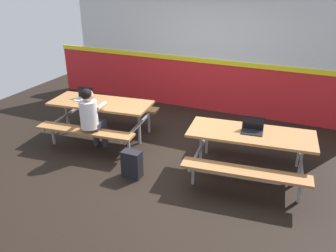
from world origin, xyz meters
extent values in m
cube|color=black|center=(0.00, 0.00, -0.01)|extent=(10.00, 10.00, 0.02)
cube|color=red|center=(0.00, 2.44, 0.55)|extent=(8.00, 0.12, 1.10)
cube|color=yellow|center=(0.00, 2.38, 1.15)|extent=(8.00, 0.03, 0.10)
cube|color=silver|center=(0.00, 2.44, 1.90)|extent=(6.72, 0.12, 1.40)
cube|color=#9E6B3D|center=(-1.41, 0.16, 0.72)|extent=(1.95, 0.95, 0.04)
cube|color=#9E6B3D|center=(-1.35, -0.47, 0.43)|extent=(1.80, 0.47, 0.04)
cube|color=#9E6B3D|center=(-1.48, 0.80, 0.43)|extent=(1.80, 0.47, 0.04)
cube|color=gray|center=(-2.17, 0.08, 0.35)|extent=(0.04, 0.04, 0.70)
cube|color=gray|center=(-2.17, 0.08, 0.39)|extent=(0.21, 1.55, 0.04)
cube|color=gray|center=(-2.11, -0.42, 0.21)|extent=(0.04, 0.04, 0.41)
cube|color=gray|center=(-2.22, 0.59, 0.21)|extent=(0.04, 0.04, 0.41)
cube|color=gray|center=(-0.66, 0.25, 0.35)|extent=(0.04, 0.04, 0.70)
cube|color=gray|center=(-0.66, 0.25, 0.39)|extent=(0.21, 1.55, 0.04)
cube|color=gray|center=(-0.61, -0.26, 0.21)|extent=(0.04, 0.04, 0.41)
cube|color=gray|center=(-0.72, 0.75, 0.21)|extent=(0.04, 0.04, 0.41)
cube|color=#9E6B3D|center=(1.41, -0.05, 0.72)|extent=(1.95, 0.95, 0.04)
cube|color=#9E6B3D|center=(1.48, -0.68, 0.43)|extent=(1.80, 0.47, 0.04)
cube|color=#9E6B3D|center=(1.35, 0.58, 0.43)|extent=(1.80, 0.47, 0.04)
cube|color=gray|center=(0.66, -0.13, 0.35)|extent=(0.04, 0.04, 0.70)
cube|color=gray|center=(0.66, -0.13, 0.39)|extent=(0.21, 1.55, 0.04)
cube|color=gray|center=(0.72, -0.64, 0.21)|extent=(0.04, 0.04, 0.41)
cube|color=gray|center=(0.61, 0.37, 0.21)|extent=(0.04, 0.04, 0.41)
cube|color=gray|center=(2.17, 0.03, 0.35)|extent=(0.04, 0.04, 0.70)
cube|color=gray|center=(2.17, 0.03, 0.39)|extent=(0.21, 1.55, 0.04)
cube|color=gray|center=(2.22, -0.47, 0.21)|extent=(0.04, 0.04, 0.41)
cube|color=gray|center=(2.11, 0.54, 0.21)|extent=(0.04, 0.04, 0.41)
cylinder|color=#2D2D38|center=(-1.36, -0.14, 0.23)|extent=(0.11, 0.11, 0.45)
cylinder|color=#2D2D38|center=(-1.18, -0.12, 0.23)|extent=(0.11, 0.11, 0.45)
cube|color=#2D2D38|center=(-1.25, -0.28, 0.51)|extent=(0.34, 0.41, 0.12)
cylinder|color=silver|center=(-1.23, -0.45, 0.75)|extent=(0.30, 0.30, 0.48)
cylinder|color=tan|center=(-1.40, -0.27, 0.85)|extent=(0.11, 0.31, 0.08)
cylinder|color=tan|center=(-1.12, -0.24, 0.85)|extent=(0.11, 0.31, 0.08)
sphere|color=tan|center=(-1.24, -0.43, 1.08)|extent=(0.20, 0.20, 0.20)
sphere|color=black|center=(-1.23, -0.46, 1.11)|extent=(0.18, 0.18, 0.18)
cube|color=silver|center=(-1.77, 0.13, 0.75)|extent=(0.34, 0.25, 0.01)
cube|color=black|center=(-1.78, 0.23, 0.86)|extent=(0.32, 0.04, 0.21)
cube|color=black|center=(1.42, -0.05, 0.75)|extent=(0.34, 0.25, 0.01)
cube|color=black|center=(1.41, 0.06, 0.86)|extent=(0.32, 0.04, 0.21)
cube|color=black|center=(-0.23, -0.82, 0.22)|extent=(0.30, 0.18, 0.44)
cube|color=black|center=(-0.23, -0.71, 0.15)|extent=(0.21, 0.04, 0.19)
camera|label=1|loc=(2.16, -4.87, 2.97)|focal=37.07mm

